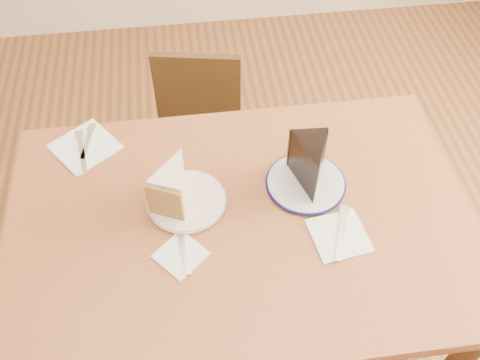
% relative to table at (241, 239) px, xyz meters
% --- Properties ---
extents(ground, '(4.00, 4.00, 0.00)m').
position_rel_table_xyz_m(ground, '(0.00, 0.00, -0.65)').
color(ground, '#452612').
rests_on(ground, ground).
extents(table, '(1.20, 0.80, 0.75)m').
position_rel_table_xyz_m(table, '(0.00, 0.00, 0.00)').
color(table, '#5D3019').
rests_on(table, ground).
extents(chair_far, '(0.43, 0.43, 0.75)m').
position_rel_table_xyz_m(chair_far, '(-0.09, 0.58, -0.24)').
color(chair_far, black).
rests_on(chair_far, ground).
extents(plate_cream, '(0.20, 0.20, 0.01)m').
position_rel_table_xyz_m(plate_cream, '(-0.13, 0.07, 0.10)').
color(plate_cream, white).
rests_on(plate_cream, table).
extents(plate_navy, '(0.21, 0.21, 0.01)m').
position_rel_table_xyz_m(plate_navy, '(0.19, 0.09, 0.10)').
color(plate_navy, silver).
rests_on(plate_navy, table).
extents(carrot_cake, '(0.13, 0.15, 0.10)m').
position_rel_table_xyz_m(carrot_cake, '(-0.16, 0.09, 0.16)').
color(carrot_cake, beige).
rests_on(carrot_cake, plate_cream).
extents(chocolate_cake, '(0.10, 0.14, 0.13)m').
position_rel_table_xyz_m(chocolate_cake, '(0.20, 0.08, 0.17)').
color(chocolate_cake, black).
rests_on(chocolate_cake, plate_navy).
extents(napkin_cream, '(0.15, 0.15, 0.00)m').
position_rel_table_xyz_m(napkin_cream, '(-0.16, -0.09, 0.10)').
color(napkin_cream, white).
rests_on(napkin_cream, table).
extents(napkin_navy, '(0.15, 0.15, 0.00)m').
position_rel_table_xyz_m(napkin_navy, '(0.24, -0.09, 0.10)').
color(napkin_navy, white).
rests_on(napkin_navy, table).
extents(napkin_spare, '(0.22, 0.22, 0.00)m').
position_rel_table_xyz_m(napkin_spare, '(-0.41, 0.31, 0.10)').
color(napkin_spare, white).
rests_on(napkin_spare, table).
extents(fork_cream, '(0.03, 0.14, 0.00)m').
position_rel_table_xyz_m(fork_cream, '(-0.15, -0.08, 0.10)').
color(fork_cream, silver).
rests_on(fork_cream, napkin_cream).
extents(knife_navy, '(0.07, 0.17, 0.00)m').
position_rel_table_xyz_m(knife_navy, '(0.24, -0.08, 0.10)').
color(knife_navy, silver).
rests_on(knife_navy, napkin_navy).
extents(fork_spare, '(0.04, 0.14, 0.00)m').
position_rel_table_xyz_m(fork_spare, '(-0.40, 0.32, 0.10)').
color(fork_spare, silver).
rests_on(fork_spare, napkin_spare).
extents(knife_spare, '(0.04, 0.16, 0.00)m').
position_rel_table_xyz_m(knife_spare, '(-0.42, 0.29, 0.10)').
color(knife_spare, silver).
rests_on(knife_spare, napkin_spare).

